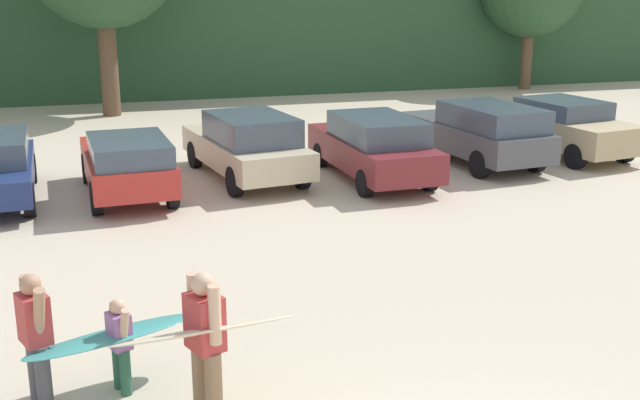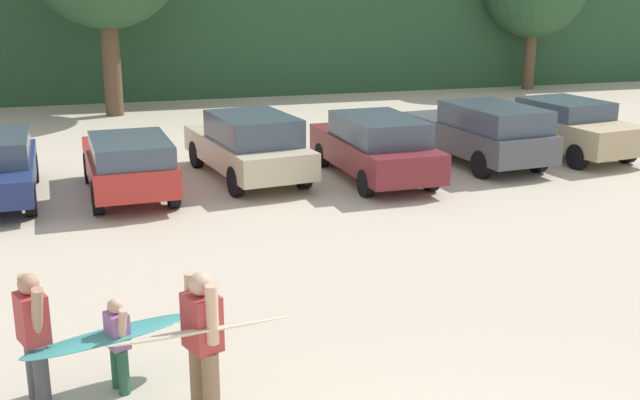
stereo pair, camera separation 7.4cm
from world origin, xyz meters
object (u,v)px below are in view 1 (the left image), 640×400
(parked_car_tan, at_px, (562,126))
(person_adult, at_px, (205,336))
(parked_car_red, at_px, (127,162))
(surfboard_cream, at_px, (206,330))
(parked_car_champagne, at_px, (247,145))
(parked_car_maroon, at_px, (373,146))
(parked_car_dark_gray, at_px, (479,131))
(person_companion, at_px, (35,331))
(surfboard_teal, at_px, (112,336))
(person_child, at_px, (120,340))

(parked_car_tan, distance_m, person_adult, 15.61)
(parked_car_red, relative_size, surfboard_cream, 2.03)
(parked_car_champagne, bearing_deg, parked_car_maroon, -115.15)
(parked_car_champagne, bearing_deg, parked_car_dark_gray, -99.42)
(parked_car_maroon, distance_m, parked_car_tan, 5.98)
(person_companion, height_order, surfboard_cream, person_companion)
(surfboard_cream, bearing_deg, parked_car_red, -94.91)
(parked_car_red, height_order, surfboard_cream, parked_car_red)
(person_adult, distance_m, surfboard_cream, 0.07)
(surfboard_cream, bearing_deg, surfboard_teal, -48.54)
(parked_car_maroon, xyz_separation_m, surfboard_teal, (-6.48, -8.71, -0.13))
(parked_car_maroon, xyz_separation_m, surfboard_cream, (-5.52, -9.58, 0.20))
(person_child, bearing_deg, surfboard_cream, 116.31)
(parked_car_maroon, height_order, surfboard_cream, parked_car_maroon)
(parked_car_maroon, bearing_deg, parked_car_tan, -81.33)
(parked_car_dark_gray, height_order, person_companion, parked_car_dark_gray)
(parked_car_red, height_order, parked_car_maroon, parked_car_maroon)
(person_child, relative_size, surfboard_cream, 0.54)
(parked_car_dark_gray, bearing_deg, parked_car_maroon, 97.60)
(parked_car_dark_gray, bearing_deg, parked_car_champagne, 83.13)
(parked_car_tan, height_order, surfboard_cream, parked_car_tan)
(person_child, height_order, surfboard_teal, person_child)
(parked_car_dark_gray, xyz_separation_m, surfboard_cream, (-8.71, -10.34, 0.16))
(parked_car_maroon, height_order, surfboard_teal, parked_car_maroon)
(parked_car_champagne, bearing_deg, person_adult, 157.69)
(surfboard_teal, bearing_deg, surfboard_cream, 117.64)
(person_adult, relative_size, person_child, 1.45)
(parked_car_red, height_order, surfboard_teal, parked_car_red)
(parked_car_champagne, relative_size, parked_car_dark_gray, 0.99)
(parked_car_champagne, bearing_deg, parked_car_red, 98.81)
(parked_car_tan, relative_size, surfboard_cream, 2.20)
(parked_car_champagne, xyz_separation_m, surfboard_cream, (-2.62, -10.47, 0.18))
(parked_car_red, height_order, person_child, parked_car_red)
(person_adult, relative_size, person_companion, 1.08)
(parked_car_tan, bearing_deg, person_companion, 117.97)
(parked_car_dark_gray, xyz_separation_m, person_companion, (-10.49, -9.50, 0.02))
(person_companion, bearing_deg, person_adult, 134.25)
(parked_car_maroon, bearing_deg, surfboard_teal, 141.64)
(parked_car_champagne, relative_size, surfboard_teal, 2.29)
(parked_car_red, xyz_separation_m, parked_car_tan, (11.64, 1.07, 0.02))
(person_companion, xyz_separation_m, surfboard_teal, (0.82, 0.03, -0.19))
(parked_car_champagne, bearing_deg, parked_car_tan, -96.91)
(person_adult, distance_m, surfboard_teal, 1.31)
(surfboard_teal, bearing_deg, parked_car_maroon, -146.82)
(parked_car_champagne, relative_size, person_adult, 2.93)
(parked_car_red, relative_size, parked_car_tan, 0.92)
(surfboard_cream, bearing_deg, parked_car_tan, -143.27)
(parked_car_champagne, height_order, person_adult, person_adult)
(parked_car_champagne, distance_m, person_companion, 10.59)
(person_adult, xyz_separation_m, person_companion, (-1.77, 0.83, -0.07))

